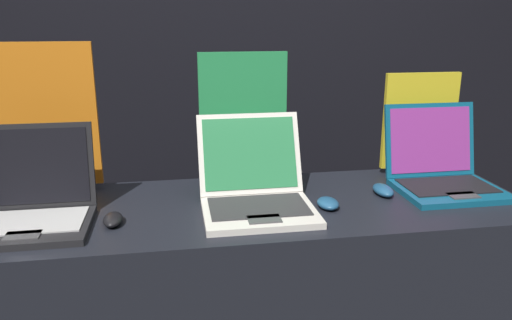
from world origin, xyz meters
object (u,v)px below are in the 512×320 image
(laptop_back, at_px, (442,170))
(laptop_front, at_px, (34,203))
(mouse_front, at_px, (113,219))
(promo_stand_front, at_px, (49,123))
(laptop_middle, at_px, (255,188))
(promo_stand_back, at_px, (419,126))
(promo_stand_middle, at_px, (243,121))
(mouse_middle, at_px, (328,203))
(mouse_back, at_px, (383,190))

(laptop_back, bearing_deg, laptop_front, -175.76)
(mouse_front, height_order, promo_stand_front, promo_stand_front)
(laptop_front, relative_size, laptop_middle, 0.84)
(promo_stand_back, bearing_deg, promo_stand_middle, 179.57)
(promo_stand_front, distance_m, promo_stand_middle, 0.67)
(promo_stand_middle, height_order, promo_stand_back, promo_stand_middle)
(promo_stand_front, bearing_deg, promo_stand_middle, 0.86)
(mouse_middle, relative_size, promo_stand_middle, 0.20)
(laptop_middle, xyz_separation_m, mouse_middle, (0.23, -0.05, -0.05))
(promo_stand_back, bearing_deg, laptop_back, -90.00)
(laptop_middle, bearing_deg, mouse_front, -170.44)
(promo_stand_front, xyz_separation_m, laptop_back, (1.35, -0.19, -0.18))
(mouse_back, bearing_deg, mouse_middle, -158.68)
(laptop_middle, xyz_separation_m, promo_stand_back, (0.69, 0.27, 0.12))
(mouse_middle, relative_size, promo_stand_back, 0.25)
(mouse_middle, height_order, mouse_back, mouse_back)
(laptop_middle, height_order, mouse_back, laptop_middle)
(laptop_middle, relative_size, laptop_back, 1.14)
(mouse_middle, distance_m, laptop_back, 0.48)
(laptop_front, xyz_separation_m, laptop_back, (1.35, 0.10, 0.00))
(mouse_middle, xyz_separation_m, laptop_back, (0.46, 0.13, 0.05))
(laptop_middle, bearing_deg, laptop_front, -177.88)
(mouse_front, bearing_deg, laptop_middle, 9.56)
(promo_stand_back, bearing_deg, laptop_front, -167.90)
(promo_stand_front, relative_size, mouse_back, 4.56)
(laptop_front, relative_size, promo_stand_middle, 0.70)
(laptop_middle, distance_m, mouse_middle, 0.24)
(mouse_back, xyz_separation_m, promo_stand_back, (0.23, 0.23, 0.17))
(laptop_back, height_order, mouse_back, laptop_back)
(mouse_back, bearing_deg, laptop_middle, -175.43)
(promo_stand_front, relative_size, mouse_middle, 5.31)
(mouse_front, xyz_separation_m, mouse_middle, (0.67, 0.02, 0.00))
(laptop_middle, bearing_deg, laptop_back, 6.27)
(promo_stand_middle, relative_size, mouse_back, 4.21)
(mouse_back, bearing_deg, promo_stand_back, 44.39)
(mouse_front, distance_m, mouse_back, 0.90)
(laptop_front, height_order, mouse_front, laptop_front)
(promo_stand_front, xyz_separation_m, laptop_middle, (0.67, -0.26, -0.18))
(laptop_back, bearing_deg, laptop_middle, -173.73)
(laptop_middle, height_order, promo_stand_back, promo_stand_back)
(promo_stand_middle, xyz_separation_m, mouse_back, (0.45, -0.23, -0.21))
(laptop_middle, height_order, laptop_back, laptop_back)
(promo_stand_front, height_order, mouse_middle, promo_stand_front)
(mouse_front, xyz_separation_m, laptop_middle, (0.44, 0.07, 0.05))
(laptop_front, bearing_deg, laptop_middle, 2.12)
(promo_stand_middle, bearing_deg, mouse_middle, -54.54)
(mouse_front, relative_size, promo_stand_middle, 0.21)
(mouse_front, distance_m, mouse_middle, 0.67)
(promo_stand_back, bearing_deg, mouse_back, -135.61)
(promo_stand_front, height_order, laptop_middle, promo_stand_front)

